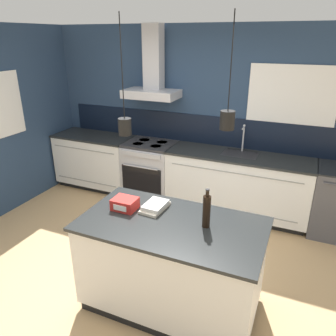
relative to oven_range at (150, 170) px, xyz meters
The scene contains 10 objects.
ground_plane 1.88m from the oven_range, 67.92° to the right, with size 16.00×16.00×0.00m, color tan.
wall_back 1.15m from the oven_range, 25.85° to the left, with size 5.60×2.43×2.60m.
wall_left 2.18m from the oven_range, 150.47° to the right, with size 0.08×3.80×2.60m.
counter_run_left 1.03m from the oven_range, behind, with size 1.32×0.64×0.91m.
counter_run_sink 1.37m from the oven_range, ahead, with size 2.01×0.64×1.30m.
oven_range is the anchor object (origin of this frame).
kitchen_island 2.33m from the oven_range, 58.90° to the right, with size 1.63×0.90×0.91m.
bottle_on_island 2.52m from the oven_range, 52.26° to the right, with size 0.07×0.07×0.36m.
book_stack 2.13m from the oven_range, 62.21° to the right, with size 0.20×0.32×0.06m.
red_supply_box 2.13m from the oven_range, 70.14° to the right, with size 0.22×0.19×0.11m.
Camera 1 is at (1.48, -2.60, 2.43)m, focal length 35.00 mm.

